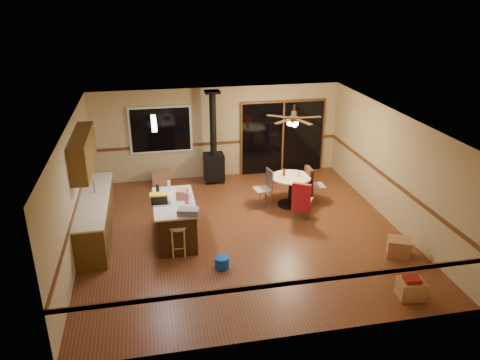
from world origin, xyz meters
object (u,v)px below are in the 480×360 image
object	(u,v)px
kitchen_island	(175,220)
chair_near	(302,197)
dining_table	(291,186)
box_corner_b	(399,247)
bar_stool	(178,241)
box_under_window	(162,178)
wood_stove	(214,157)
box_corner_a	(411,289)
toolbox_grey	(188,212)
chair_right	(310,181)
blue_bucket	(222,263)
toolbox_black	(159,199)
chair_left	(266,184)

from	to	relation	value
kitchen_island	chair_near	world-z (taller)	chair_near
dining_table	box_corner_b	xyz separation A→B (m)	(1.50, -2.74, -0.35)
bar_stool	dining_table	distance (m)	3.50
kitchen_island	box_under_window	distance (m)	3.11
bar_stool	box_under_window	xyz separation A→B (m)	(-0.18, 3.82, -0.13)
dining_table	chair_near	bearing A→B (deg)	-89.87
wood_stove	box_corner_a	bearing A→B (deg)	-66.13
toolbox_grey	kitchen_island	bearing A→B (deg)	109.08
wood_stove	box_corner_b	xyz separation A→B (m)	(3.16, -4.64, -0.55)
kitchen_island	chair_right	xyz separation A→B (m)	(3.48, 1.20, 0.14)
blue_bucket	chair_near	distance (m)	2.76
toolbox_grey	box_under_window	distance (m)	3.89
blue_bucket	box_corner_b	distance (m)	3.66
chair_right	box_corner_b	xyz separation A→B (m)	(0.98, -2.79, -0.42)
wood_stove	box_corner_a	size ratio (longest dim) A/B	5.71
blue_bucket	chair_right	size ratio (longest dim) A/B	0.41
chair_near	box_corner_a	world-z (taller)	chair_near
toolbox_black	chair_left	distance (m)	3.00
wood_stove	bar_stool	size ratio (longest dim) A/B	3.72
toolbox_grey	wood_stove	bearing A→B (deg)	74.22
chair_left	kitchen_island	bearing A→B (deg)	-151.85
bar_stool	chair_left	size ratio (longest dim) A/B	1.32
blue_bucket	box_corner_a	distance (m)	3.52
toolbox_black	blue_bucket	bearing A→B (deg)	-50.10
chair_right	box_corner_a	size ratio (longest dim) A/B	1.59
kitchen_island	toolbox_grey	xyz separation A→B (m)	(0.24, -0.70, 0.51)
chair_right	box_corner_a	distance (m)	4.19
toolbox_grey	chair_right	size ratio (longest dim) A/B	0.61
chair_left	chair_right	size ratio (longest dim) A/B	0.74
chair_near	chair_right	world-z (taller)	same
blue_bucket	chair_left	distance (m)	3.09
chair_right	box_corner_a	bearing A→B (deg)	-83.52
kitchen_island	toolbox_grey	world-z (taller)	toolbox_grey
toolbox_black	chair_near	world-z (taller)	toolbox_black
bar_stool	box_under_window	size ratio (longest dim) A/B	1.33
chair_left	wood_stove	bearing A→B (deg)	120.89
chair_left	box_corner_a	world-z (taller)	chair_left
bar_stool	box_corner_b	distance (m)	4.54
toolbox_grey	box_corner_a	bearing A→B (deg)	-31.15
bar_stool	box_under_window	bearing A→B (deg)	92.69
bar_stool	box_under_window	distance (m)	3.82
wood_stove	chair_left	xyz separation A→B (m)	(1.07, -1.78, -0.14)
kitchen_island	box_corner_b	world-z (taller)	kitchen_island
toolbox_black	box_under_window	size ratio (longest dim) A/B	0.67
blue_bucket	wood_stove	bearing A→B (deg)	83.62
toolbox_grey	box_corner_b	distance (m)	4.39
toolbox_grey	box_corner_a	size ratio (longest dim) A/B	0.96
wood_stove	blue_bucket	world-z (taller)	wood_stove
dining_table	chair_left	distance (m)	0.61
kitchen_island	chair_right	world-z (taller)	chair_right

